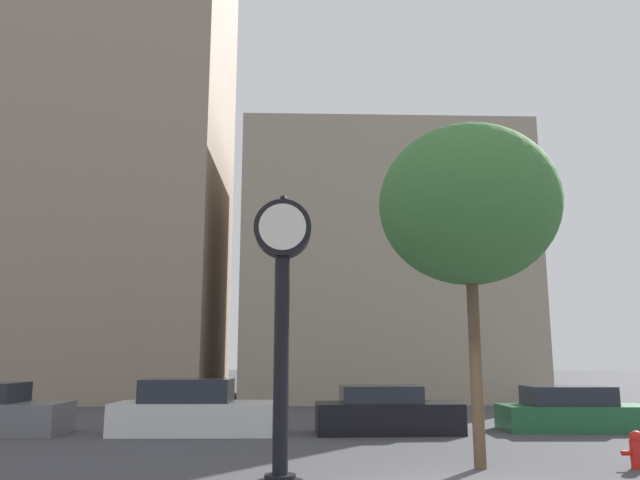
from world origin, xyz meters
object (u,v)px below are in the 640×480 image
object	(u,v)px
car_white	(193,411)
car_black	(386,413)
street_clock	(282,297)
fire_hydrant_near	(637,449)
car_green	(574,412)
bare_tree	(469,205)

from	to	relation	value
car_white	car_black	xyz separation A→B (m)	(5.52, 0.02, -0.07)
car_white	car_black	bearing A→B (deg)	1.15
street_clock	fire_hydrant_near	bearing A→B (deg)	12.94
car_green	bare_tree	bearing A→B (deg)	-125.06
car_black	car_green	world-z (taller)	car_black
car_white	fire_hydrant_near	world-z (taller)	car_white
car_green	fire_hydrant_near	bearing A→B (deg)	-102.37
street_clock	bare_tree	xyz separation A→B (m)	(3.85, 1.69, 2.11)
street_clock	fire_hydrant_near	size ratio (longest dim) A/B	6.96
car_black	bare_tree	size ratio (longest dim) A/B	0.59
car_green	bare_tree	distance (m)	9.15
car_green	car_white	bearing A→B (deg)	-175.88
fire_hydrant_near	car_black	bearing A→B (deg)	124.94
street_clock	fire_hydrant_near	xyz separation A→B (m)	(6.94, 1.59, -2.81)
car_green	fire_hydrant_near	distance (m)	6.59
car_black	bare_tree	bearing A→B (deg)	-80.96
car_black	bare_tree	world-z (taller)	bare_tree
street_clock	car_white	bearing A→B (deg)	109.91
fire_hydrant_near	car_white	bearing A→B (deg)	148.67
street_clock	car_green	size ratio (longest dim) A/B	1.13
fire_hydrant_near	bare_tree	distance (m)	5.81
street_clock	bare_tree	bearing A→B (deg)	23.72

